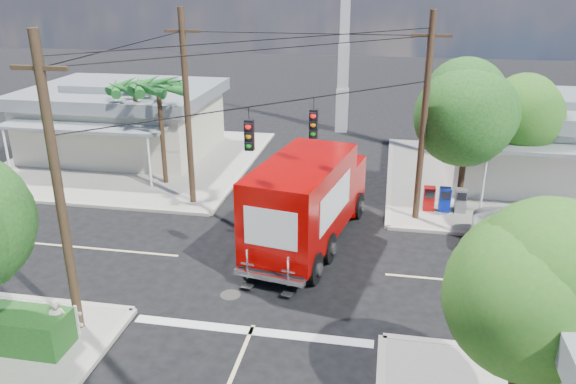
# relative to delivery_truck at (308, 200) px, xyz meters

# --- Properties ---
(ground) EXTENTS (120.00, 120.00, 0.00)m
(ground) POSITION_rel_delivery_truck_xyz_m (-0.82, -2.02, -1.90)
(ground) COLOR black
(ground) RESTS_ON ground
(sidewalk_ne) EXTENTS (14.12, 14.12, 0.14)m
(sidewalk_ne) POSITION_rel_delivery_truck_xyz_m (10.06, 8.86, -1.83)
(sidewalk_ne) COLOR gray
(sidewalk_ne) RESTS_ON ground
(sidewalk_nw) EXTENTS (14.12, 14.12, 0.14)m
(sidewalk_nw) POSITION_rel_delivery_truck_xyz_m (-11.69, 8.86, -1.83)
(sidewalk_nw) COLOR gray
(sidewalk_nw) RESTS_ON ground
(road_markings) EXTENTS (32.00, 32.00, 0.01)m
(road_markings) POSITION_rel_delivery_truck_xyz_m (-0.82, -3.50, -1.89)
(road_markings) COLOR beige
(road_markings) RESTS_ON ground
(building_ne) EXTENTS (11.80, 10.20, 4.50)m
(building_ne) POSITION_rel_delivery_truck_xyz_m (11.68, 9.94, 0.42)
(building_ne) COLOR white
(building_ne) RESTS_ON sidewalk_ne
(building_nw) EXTENTS (10.80, 10.20, 4.30)m
(building_nw) POSITION_rel_delivery_truck_xyz_m (-12.82, 10.44, 0.32)
(building_nw) COLOR beige
(building_nw) RESTS_ON sidewalk_nw
(radio_tower) EXTENTS (0.80, 0.80, 17.00)m
(radio_tower) POSITION_rel_delivery_truck_xyz_m (-0.32, 17.98, 3.74)
(radio_tower) COLOR silver
(radio_tower) RESTS_ON ground
(tree_ne_front) EXTENTS (4.21, 4.14, 6.66)m
(tree_ne_front) POSITION_rel_delivery_truck_xyz_m (6.39, 4.73, 2.87)
(tree_ne_front) COLOR #422D1C
(tree_ne_front) RESTS_ON sidewalk_ne
(tree_ne_back) EXTENTS (3.77, 3.66, 5.82)m
(tree_ne_back) POSITION_rel_delivery_truck_xyz_m (8.99, 6.93, 2.29)
(tree_ne_back) COLOR #422D1C
(tree_ne_back) RESTS_ON sidewalk_ne
(tree_se) EXTENTS (3.67, 3.54, 5.62)m
(tree_se) POSITION_rel_delivery_truck_xyz_m (6.19, -9.27, 2.14)
(tree_se) COLOR #422D1C
(tree_se) RESTS_ON sidewalk_se
(palm_nw_front) EXTENTS (3.01, 3.08, 5.59)m
(palm_nw_front) POSITION_rel_delivery_truck_xyz_m (-8.32, 5.48, 3.14)
(palm_nw_front) COLOR #422D1C
(palm_nw_front) RESTS_ON sidewalk_nw
(palm_nw_back) EXTENTS (3.01, 3.08, 5.19)m
(palm_nw_back) POSITION_rel_delivery_truck_xyz_m (-10.32, 6.98, 2.77)
(palm_nw_back) COLOR #422D1C
(palm_nw_back) RESTS_ON sidewalk_nw
(utility_poles) EXTENTS (12.00, 10.68, 9.00)m
(utility_poles) POSITION_rel_delivery_truck_xyz_m (-2.40, -0.42, 2.77)
(utility_poles) COLOR #473321
(utility_poles) RESTS_ON ground
(vending_boxes) EXTENTS (1.90, 0.50, 1.10)m
(vending_boxes) POSITION_rel_delivery_truck_xyz_m (5.68, 4.18, -1.21)
(vending_boxes) COLOR #A20809
(vending_boxes) RESTS_ON sidewalk_ne
(delivery_truck) EXTENTS (4.10, 8.95, 3.74)m
(delivery_truck) POSITION_rel_delivery_truck_xyz_m (0.00, 0.00, 0.00)
(delivery_truck) COLOR black
(delivery_truck) RESTS_ON ground
(parked_car) EXTENTS (6.54, 3.59, 1.73)m
(parked_car) POSITION_rel_delivery_truck_xyz_m (9.58, 0.67, -1.03)
(parked_car) COLOR silver
(parked_car) RESTS_ON ground
(pedestrian) EXTENTS (0.66, 0.57, 1.54)m
(pedestrian) POSITION_rel_delivery_truck_xyz_m (-6.01, -8.24, -0.99)
(pedestrian) COLOR #BDB6A1
(pedestrian) RESTS_ON sidewalk_sw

